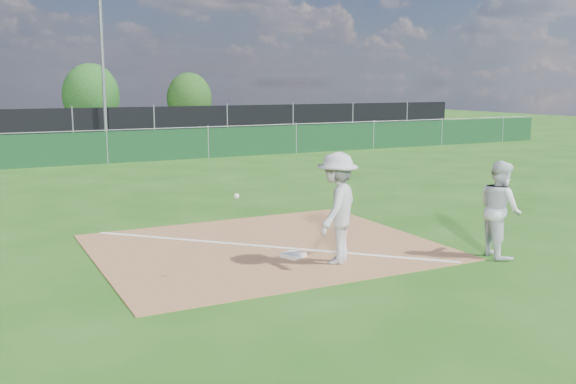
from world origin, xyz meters
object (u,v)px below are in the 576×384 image
(runner, at_px, (500,209))
(car_right, at_px, (129,124))
(play_at_first, at_px, (337,208))
(tree_right, at_px, (189,98))
(tree_mid, at_px, (91,96))
(first_base, at_px, (293,255))
(light_pole, at_px, (103,62))
(car_mid, at_px, (65,126))

(runner, height_order, car_right, runner)
(play_at_first, xyz_separation_m, tree_right, (8.99, 34.72, 0.97))
(car_right, xyz_separation_m, tree_mid, (-0.92, 6.31, 1.45))
(tree_mid, xyz_separation_m, tree_right, (6.89, 1.03, -0.27))
(tree_right, bearing_deg, first_base, -105.55)
(play_at_first, bearing_deg, tree_right, 75.49)
(first_base, height_order, tree_mid, tree_mid)
(first_base, relative_size, runner, 0.20)
(light_pole, bearing_deg, tree_right, 54.83)
(runner, bearing_deg, tree_mid, 17.13)
(runner, bearing_deg, car_mid, 22.40)
(light_pole, relative_size, runner, 4.76)
(first_base, distance_m, car_right, 26.99)
(light_pole, height_order, runner, light_pole)
(car_right, height_order, tree_right, tree_right)
(light_pole, relative_size, car_right, 1.60)
(tree_right, bearing_deg, runner, -99.94)
(light_pole, bearing_deg, play_at_first, -92.15)
(car_mid, height_order, car_right, car_right)
(first_base, height_order, play_at_first, play_at_first)
(light_pole, height_order, play_at_first, light_pole)
(tree_right, bearing_deg, tree_mid, -171.51)
(tree_mid, bearing_deg, runner, -88.92)
(car_right, height_order, tree_mid, tree_mid)
(runner, height_order, tree_mid, tree_mid)
(first_base, distance_m, play_at_first, 1.20)
(play_at_first, height_order, tree_right, tree_right)
(runner, height_order, car_mid, runner)
(light_pole, relative_size, play_at_first, 3.12)
(light_pole, xyz_separation_m, first_base, (-1.37, -22.57, -3.94))
(runner, bearing_deg, first_base, 80.96)
(first_base, bearing_deg, car_right, 82.53)
(play_at_first, xyz_separation_m, car_mid, (-0.41, 27.51, -0.23))
(light_pole, bearing_deg, runner, -85.55)
(car_mid, bearing_deg, light_pole, -175.41)
(light_pole, xyz_separation_m, car_mid, (-1.28, 4.32, -3.29))
(first_base, relative_size, tree_mid, 0.08)
(first_base, relative_size, car_mid, 0.08)
(car_mid, height_order, tree_right, tree_right)
(car_mid, bearing_deg, car_right, -104.18)
(first_base, xyz_separation_m, tree_right, (9.48, 34.09, 1.86))
(first_base, distance_m, tree_mid, 33.23)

